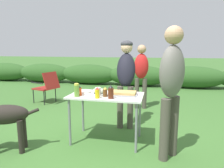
# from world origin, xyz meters

# --- Properties ---
(ground_plane) EXTENTS (60.00, 60.00, 0.00)m
(ground_plane) POSITION_xyz_m (0.00, 0.00, 0.00)
(ground_plane) COLOR #3D6B2D
(shrub_hedge) EXTENTS (14.40, 0.90, 0.80)m
(shrub_hedge) POSITION_xyz_m (0.00, 4.86, 0.40)
(shrub_hedge) COLOR #2D5623
(shrub_hedge) RESTS_ON ground
(folding_table) EXTENTS (1.10, 0.64, 0.74)m
(folding_table) POSITION_xyz_m (0.00, 0.00, 0.66)
(folding_table) COLOR silver
(folding_table) RESTS_ON ground
(food_tray) EXTENTS (0.43, 0.26, 0.06)m
(food_tray) POSITION_xyz_m (0.25, 0.04, 0.77)
(food_tray) COLOR #9E9EA3
(food_tray) RESTS_ON folding_table
(plate_stack) EXTENTS (0.22, 0.22, 0.04)m
(plate_stack) POSITION_xyz_m (-0.38, 0.05, 0.76)
(plate_stack) COLOR white
(plate_stack) RESTS_ON folding_table
(mixing_bowl) EXTENTS (0.20, 0.20, 0.09)m
(mixing_bowl) POSITION_xyz_m (-0.14, 0.07, 0.78)
(mixing_bowl) COLOR #ADBC99
(mixing_bowl) RESTS_ON folding_table
(paper_cup_stack) EXTENTS (0.08, 0.08, 0.13)m
(paper_cup_stack) POSITION_xyz_m (-0.09, -0.12, 0.81)
(paper_cup_stack) COLOR white
(paper_cup_stack) RESTS_ON folding_table
(beer_bottle) EXTENTS (0.06, 0.06, 0.14)m
(beer_bottle) POSITION_xyz_m (0.01, -0.12, 0.81)
(beer_bottle) COLOR brown
(beer_bottle) RESTS_ON folding_table
(hot_sauce_bottle) EXTENTS (0.08, 0.08, 0.15)m
(hot_sauce_bottle) POSITION_xyz_m (-0.39, -0.13, 0.81)
(hot_sauce_bottle) COLOR #CC4214
(hot_sauce_bottle) RESTS_ON folding_table
(mustard_bottle) EXTENTS (0.06, 0.06, 0.16)m
(mustard_bottle) POSITION_xyz_m (-0.07, -0.24, 0.82)
(mustard_bottle) COLOR yellow
(mustard_bottle) RESTS_ON folding_table
(relish_jar) EXTENTS (0.07, 0.07, 0.19)m
(relish_jar) POSITION_xyz_m (-0.39, -0.21, 0.84)
(relish_jar) COLOR olive
(relish_jar) RESTS_ON folding_table
(bbq_sauce_bottle) EXTENTS (0.08, 0.08, 0.19)m
(bbq_sauce_bottle) POSITION_xyz_m (0.12, -0.21, 0.83)
(bbq_sauce_bottle) COLOR #562314
(bbq_sauce_bottle) RESTS_ON folding_table
(standing_person_in_dark_puffer) EXTENTS (0.37, 0.48, 1.57)m
(standing_person_in_dark_puffer) POSITION_xyz_m (0.19, 0.68, 1.00)
(standing_person_in_dark_puffer) COLOR #4C473D
(standing_person_in_dark_puffer) RESTS_ON ground
(standing_person_in_gray_fleece) EXTENTS (0.35, 0.27, 1.52)m
(standing_person_in_gray_fleece) POSITION_xyz_m (0.37, 1.86, 0.92)
(standing_person_in_gray_fleece) COLOR #4C473D
(standing_person_in_gray_fleece) RESTS_ON ground
(standing_person_in_navy_coat) EXTENTS (0.44, 0.47, 1.70)m
(standing_person_in_navy_coat) POSITION_xyz_m (0.92, -0.28, 1.03)
(standing_person_in_navy_coat) COLOR #4C473D
(standing_person_in_navy_coat) RESTS_ON ground
(dog) EXTENTS (0.92, 0.51, 0.74)m
(dog) POSITION_xyz_m (-1.32, -0.65, 0.51)
(dog) COLOR #28231E
(dog) RESTS_ON ground
(camp_chair_green_behind_table) EXTENTS (0.70, 0.61, 0.83)m
(camp_chair_green_behind_table) POSITION_xyz_m (-2.08, 1.80, 0.47)
(camp_chair_green_behind_table) COLOR maroon
(camp_chair_green_behind_table) RESTS_ON ground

